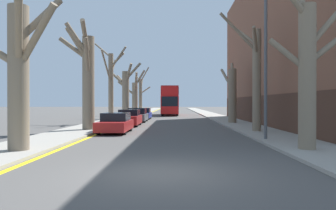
{
  "coord_description": "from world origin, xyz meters",
  "views": [
    {
      "loc": [
        0.45,
        -8.85,
        1.91
      ],
      "look_at": [
        -0.58,
        36.6,
        1.61
      ],
      "focal_mm": 35.0,
      "sensor_mm": 36.0,
      "label": 1
    }
  ],
  "objects_px": {
    "parked_car_0": "(115,123)",
    "street_tree_left_5": "(141,94)",
    "street_tree_left_0": "(18,70)",
    "street_tree_left_1": "(87,76)",
    "street_tree_right_1": "(255,75)",
    "double_decker_bus": "(170,99)",
    "street_tree_right_2": "(232,93)",
    "parked_car_1": "(129,118)",
    "street_tree_right_0": "(307,65)",
    "lamp_post": "(264,50)",
    "street_tree_left_4": "(135,96)",
    "street_tree_left_3": "(126,92)",
    "street_tree_left_2": "(111,83)",
    "parked_car_2": "(137,115)",
    "parked_car_3": "(143,114)"
  },
  "relations": [
    {
      "from": "parked_car_0",
      "to": "street_tree_left_5",
      "type": "bearing_deg",
      "value": 93.54
    },
    {
      "from": "street_tree_left_0",
      "to": "street_tree_left_1",
      "type": "height_order",
      "value": "street_tree_left_1"
    },
    {
      "from": "street_tree_right_1",
      "to": "double_decker_bus",
      "type": "relative_size",
      "value": 0.71
    },
    {
      "from": "street_tree_left_1",
      "to": "street_tree_left_5",
      "type": "bearing_deg",
      "value": 90.23
    },
    {
      "from": "street_tree_left_5",
      "to": "street_tree_right_2",
      "type": "relative_size",
      "value": 1.44
    },
    {
      "from": "parked_car_0",
      "to": "double_decker_bus",
      "type": "bearing_deg",
      "value": 84.25
    },
    {
      "from": "parked_car_1",
      "to": "street_tree_right_0",
      "type": "bearing_deg",
      "value": -57.77
    },
    {
      "from": "street_tree_right_0",
      "to": "lamp_post",
      "type": "distance_m",
      "value": 3.76
    },
    {
      "from": "street_tree_left_4",
      "to": "parked_car_1",
      "type": "distance_m",
      "value": 21.54
    },
    {
      "from": "street_tree_right_0",
      "to": "double_decker_bus",
      "type": "relative_size",
      "value": 0.68
    },
    {
      "from": "parked_car_1",
      "to": "lamp_post",
      "type": "distance_m",
      "value": 13.99
    },
    {
      "from": "street_tree_left_4",
      "to": "street_tree_left_5",
      "type": "xyz_separation_m",
      "value": [
        -0.04,
        8.85,
        0.63
      ]
    },
    {
      "from": "street_tree_left_4",
      "to": "street_tree_left_3",
      "type": "bearing_deg",
      "value": -90.22
    },
    {
      "from": "street_tree_left_5",
      "to": "street_tree_right_1",
      "type": "distance_m",
      "value": 37.91
    },
    {
      "from": "street_tree_left_5",
      "to": "street_tree_right_1",
      "type": "bearing_deg",
      "value": -72.9
    },
    {
      "from": "street_tree_right_2",
      "to": "parked_car_1",
      "type": "relative_size",
      "value": 1.39
    },
    {
      "from": "street_tree_left_1",
      "to": "parked_car_1",
      "type": "distance_m",
      "value": 6.34
    },
    {
      "from": "street_tree_left_0",
      "to": "double_decker_bus",
      "type": "height_order",
      "value": "street_tree_left_0"
    },
    {
      "from": "street_tree_left_5",
      "to": "street_tree_right_0",
      "type": "bearing_deg",
      "value": -75.86
    },
    {
      "from": "street_tree_left_2",
      "to": "street_tree_right_1",
      "type": "relative_size",
      "value": 1.02
    },
    {
      "from": "street_tree_left_5",
      "to": "parked_car_2",
      "type": "distance_m",
      "value": 24.64
    },
    {
      "from": "street_tree_right_1",
      "to": "parked_car_2",
      "type": "bearing_deg",
      "value": 126.89
    },
    {
      "from": "street_tree_right_1",
      "to": "double_decker_bus",
      "type": "bearing_deg",
      "value": 101.09
    },
    {
      "from": "street_tree_left_5",
      "to": "street_tree_left_2",
      "type": "bearing_deg",
      "value": -89.96
    },
    {
      "from": "double_decker_bus",
      "to": "street_tree_left_4",
      "type": "bearing_deg",
      "value": -153.7
    },
    {
      "from": "parked_car_0",
      "to": "lamp_post",
      "type": "distance_m",
      "value": 10.14
    },
    {
      "from": "parked_car_0",
      "to": "parked_car_2",
      "type": "relative_size",
      "value": 0.96
    },
    {
      "from": "street_tree_right_2",
      "to": "lamp_post",
      "type": "height_order",
      "value": "lamp_post"
    },
    {
      "from": "street_tree_left_1",
      "to": "street_tree_left_3",
      "type": "distance_m",
      "value": 18.01
    },
    {
      "from": "street_tree_left_3",
      "to": "parked_car_2",
      "type": "xyz_separation_m",
      "value": [
        2.23,
        -7.05,
        -2.61
      ]
    },
    {
      "from": "street_tree_left_5",
      "to": "lamp_post",
      "type": "bearing_deg",
      "value": -75.64
    },
    {
      "from": "street_tree_left_0",
      "to": "street_tree_right_2",
      "type": "xyz_separation_m",
      "value": [
        11.11,
        17.92,
        -0.33
      ]
    },
    {
      "from": "parked_car_2",
      "to": "double_decker_bus",
      "type": "bearing_deg",
      "value": 80.5
    },
    {
      "from": "street_tree_left_0",
      "to": "parked_car_1",
      "type": "height_order",
      "value": "street_tree_left_0"
    },
    {
      "from": "street_tree_left_0",
      "to": "street_tree_left_2",
      "type": "relative_size",
      "value": 0.78
    },
    {
      "from": "parked_car_0",
      "to": "parked_car_1",
      "type": "xyz_separation_m",
      "value": [
        -0.0,
        6.15,
        0.04
      ]
    },
    {
      "from": "street_tree_left_2",
      "to": "parked_car_0",
      "type": "height_order",
      "value": "street_tree_left_2"
    },
    {
      "from": "parked_car_1",
      "to": "lamp_post",
      "type": "bearing_deg",
      "value": -52.38
    },
    {
      "from": "street_tree_left_1",
      "to": "double_decker_bus",
      "type": "xyz_separation_m",
      "value": [
        5.13,
        29.06,
        -1.22
      ]
    },
    {
      "from": "street_tree_left_5",
      "to": "parked_car_3",
      "type": "distance_m",
      "value": 19.01
    },
    {
      "from": "street_tree_left_2",
      "to": "street_tree_left_4",
      "type": "relative_size",
      "value": 1.14
    },
    {
      "from": "parked_car_3",
      "to": "street_tree_left_1",
      "type": "bearing_deg",
      "value": -97.2
    },
    {
      "from": "street_tree_left_4",
      "to": "parked_car_3",
      "type": "xyz_separation_m",
      "value": [
        2.2,
        -9.79,
        -2.28
      ]
    },
    {
      "from": "street_tree_left_3",
      "to": "parked_car_1",
      "type": "relative_size",
      "value": 1.69
    },
    {
      "from": "parked_car_1",
      "to": "lamp_post",
      "type": "height_order",
      "value": "lamp_post"
    },
    {
      "from": "street_tree_left_4",
      "to": "street_tree_right_1",
      "type": "bearing_deg",
      "value": -67.92
    },
    {
      "from": "street_tree_left_1",
      "to": "parked_car_0",
      "type": "height_order",
      "value": "street_tree_left_1"
    },
    {
      "from": "parked_car_1",
      "to": "street_tree_left_1",
      "type": "bearing_deg",
      "value": -112.2
    },
    {
      "from": "street_tree_left_3",
      "to": "parked_car_3",
      "type": "bearing_deg",
      "value": -30.71
    },
    {
      "from": "street_tree_left_5",
      "to": "double_decker_bus",
      "type": "bearing_deg",
      "value": -49.93
    }
  ]
}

